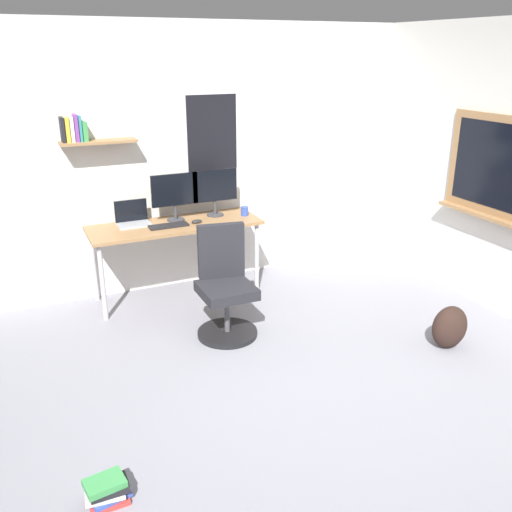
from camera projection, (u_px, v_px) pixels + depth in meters
name	position (u px, v px, depth m)	size (l,w,h in m)	color
ground_plane	(298.00, 401.00, 3.91)	(5.20, 5.20, 0.00)	gray
wall_back	(183.00, 159.00, 5.53)	(5.00, 0.30, 2.60)	silver
desk	(175.00, 231.00, 5.35)	(1.65, 0.58, 0.76)	#997047
office_chair	(225.00, 289.00, 4.73)	(0.52, 0.53, 0.95)	black
laptop	(133.00, 219.00, 5.28)	(0.31, 0.21, 0.23)	#ADAFB5
monitor_primary	(175.00, 194.00, 5.32)	(0.46, 0.17, 0.46)	#38383D
monitor_secondary	(215.00, 189.00, 5.48)	(0.46, 0.17, 0.46)	#38383D
keyboard	(169.00, 226.00, 5.22)	(0.37, 0.13, 0.02)	black
computer_mouse	(197.00, 221.00, 5.33)	(0.10, 0.06, 0.03)	#262628
coffee_mug	(245.00, 211.00, 5.57)	(0.08, 0.08, 0.09)	#334CA5
backpack	(450.00, 327.00, 4.56)	(0.32, 0.22, 0.37)	black
book_stack_on_floor	(107.00, 491.00, 3.02)	(0.25, 0.19, 0.15)	#C63833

